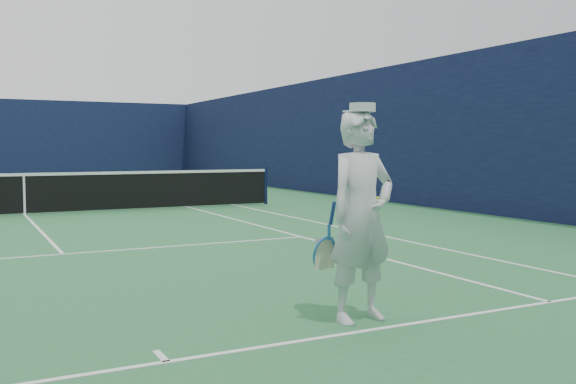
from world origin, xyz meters
name	(u,v)px	position (x,y,z in m)	size (l,w,h in m)	color
ground	(25,215)	(0.00, 0.00, 0.00)	(80.00, 80.00, 0.00)	#2A6F3C
court_markings	(25,215)	(0.00, 0.00, 0.00)	(11.03, 23.83, 0.01)	white
windscreen_fence	(22,131)	(0.00, 0.00, 2.00)	(20.12, 36.12, 4.00)	#0E1534
tennis_net	(24,192)	(0.00, 0.00, 0.55)	(12.88, 0.09, 1.07)	#141E4C
tennis_player	(361,216)	(1.96, -11.57, 0.99)	(0.84, 0.55, 2.03)	silver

